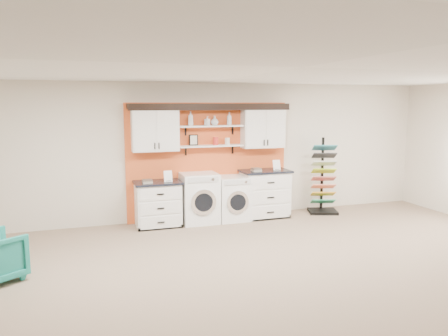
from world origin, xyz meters
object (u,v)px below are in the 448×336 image
object	(u,v)px
base_cabinet_right	(265,194)
dryer	(232,198)
base_cabinet_left	(158,204)
sample_rack	(323,189)
washer	(199,198)

from	to	relation	value
base_cabinet_right	dryer	world-z (taller)	base_cabinet_right
base_cabinet_right	base_cabinet_left	bearing A→B (deg)	180.00
base_cabinet_left	dryer	world-z (taller)	dryer
dryer	sample_rack	distance (m)	2.09
base_cabinet_left	sample_rack	bearing A→B (deg)	-0.88
base_cabinet_right	dryer	size ratio (longest dim) A/B	1.13
base_cabinet_left	dryer	xyz separation A→B (m)	(1.53, -0.00, 0.01)
dryer	sample_rack	size ratio (longest dim) A/B	0.55
base_cabinet_left	base_cabinet_right	world-z (taller)	base_cabinet_right
base_cabinet_right	washer	size ratio (longest dim) A/B	1.02
washer	sample_rack	xyz separation A→B (m)	(2.79, -0.05, 0.02)
base_cabinet_right	washer	world-z (taller)	washer
base_cabinet_right	dryer	distance (m)	0.73
washer	dryer	size ratio (longest dim) A/B	1.11
base_cabinet_left	base_cabinet_right	size ratio (longest dim) A/B	0.88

